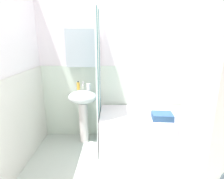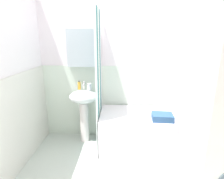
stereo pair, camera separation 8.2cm
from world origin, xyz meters
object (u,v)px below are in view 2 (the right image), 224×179
toothbrush_cup (89,87)px  bathtub (153,131)px  soap_dispenser (79,86)px  conditioner_bottle (188,102)px  sink (84,105)px  towel_folded (162,117)px  washer_dryer_stack (222,127)px  body_wash_bottle (194,102)px

toothbrush_cup → bathtub: bearing=-11.9°
soap_dispenser → conditioner_bottle: 1.74m
sink → towel_folded: bearing=-18.2°
conditioner_bottle → washer_dryer_stack: size_ratio=0.12×
conditioner_bottle → soap_dispenser: bearing=-178.0°
conditioner_bottle → washer_dryer_stack: 1.20m
soap_dispenser → towel_folded: 1.33m
bathtub → washer_dryer_stack: washer_dryer_stack is taller
body_wash_bottle → washer_dryer_stack: washer_dryer_stack is taller
sink → body_wash_bottle: size_ratio=4.45×
sink → conditioner_bottle: bearing=4.8°
bathtub → toothbrush_cup: bearing=168.1°
bathtub → conditioner_bottle: bearing=26.7°
sink → washer_dryer_stack: bearing=-34.4°
soap_dispenser → toothbrush_cup: 0.17m
bathtub → towel_folded: size_ratio=5.69×
toothbrush_cup → towel_folded: (1.05, -0.42, -0.30)m
body_wash_bottle → conditioner_bottle: (-0.09, 0.03, -0.00)m
bathtub → washer_dryer_stack: (0.48, -0.89, 0.52)m
body_wash_bottle → conditioner_bottle: 0.09m
sink → bathtub: size_ratio=0.54×
sink → bathtub: 1.12m
bathtub → body_wash_bottle: body_wash_bottle is taller
towel_folded → washer_dryer_stack: (0.40, -0.68, 0.20)m
sink → conditioner_bottle: (1.65, 0.14, 0.02)m
sink → soap_dispenser: bearing=133.6°
toothbrush_cup → body_wash_bottle: bearing=2.3°
toothbrush_cup → washer_dryer_stack: size_ratio=0.06×
soap_dispenser → conditioner_bottle: size_ratio=0.75×
soap_dispenser → bathtub: soap_dispenser is taller
toothbrush_cup → body_wash_bottle: (1.65, 0.07, -0.25)m
conditioner_bottle → towel_folded: 0.72m
sink → body_wash_bottle: 1.74m
towel_folded → sink: bearing=161.8°
body_wash_bottle → conditioner_bottle: size_ratio=1.03×
soap_dispenser → toothbrush_cup: size_ratio=1.35×
body_wash_bottle → washer_dryer_stack: bearing=-99.8°
body_wash_bottle → towel_folded: (-0.60, -0.48, -0.05)m
toothbrush_cup → sink: bearing=-153.1°
bathtub → towel_folded: bearing=-70.2°
sink → washer_dryer_stack: size_ratio=0.53×
bathtub → washer_dryer_stack: bearing=-61.9°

